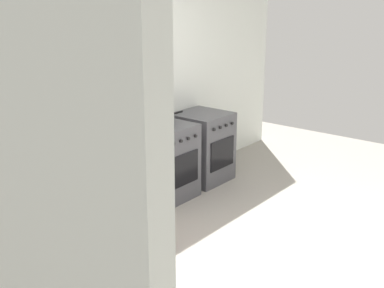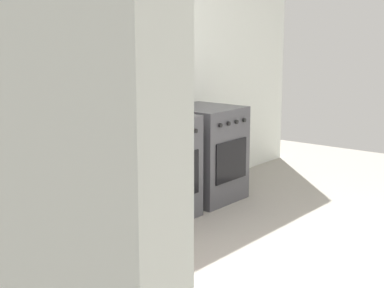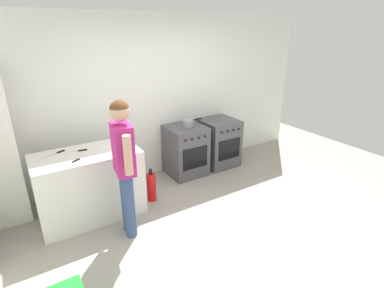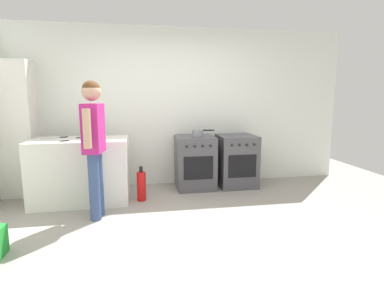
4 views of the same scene
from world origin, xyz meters
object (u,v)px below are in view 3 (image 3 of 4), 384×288
at_px(person, 124,158).
at_px(knife_bread, 53,154).
at_px(oven_left, 186,150).
at_px(oven_right, 219,142).
at_px(knife_utility, 72,163).
at_px(fire_extinguisher, 151,187).
at_px(knife_paring, 80,151).
at_px(pot, 188,123).

bearing_deg(person, knife_bread, 129.00).
height_order(oven_left, oven_right, same).
xyz_separation_m(knife_bread, knife_utility, (0.14, -0.37, 0.00)).
bearing_deg(knife_utility, fire_extinguisher, 6.23).
distance_m(oven_left, knife_utility, 2.05).
bearing_deg(knife_bread, knife_paring, -9.26).
distance_m(knife_utility, person, 0.65).
height_order(oven_right, person, person).
distance_m(knife_paring, fire_extinguisher, 1.13).
height_order(knife_bread, knife_utility, same).
xyz_separation_m(pot, knife_paring, (-1.78, -0.27, -0.00)).
height_order(oven_left, knife_bread, knife_bread).
height_order(knife_paring, person, person).
bearing_deg(person, knife_utility, 139.97).
bearing_deg(fire_extinguisher, knife_utility, -173.77).
height_order(knife_bread, fire_extinguisher, knife_bread).
height_order(pot, knife_bread, pot).
relative_size(oven_right, knife_paring, 4.02).
height_order(pot, knife_paring, pot).
height_order(oven_left, person, person).
xyz_separation_m(oven_right, person, (-2.12, -1.00, 0.58)).
bearing_deg(oven_right, knife_bread, -175.40).
xyz_separation_m(oven_right, pot, (-0.66, -0.01, 0.48)).
xyz_separation_m(oven_left, pot, (0.05, -0.01, 0.48)).
bearing_deg(knife_paring, oven_right, 6.35).
height_order(pot, knife_utility, pot).
xyz_separation_m(oven_right, fire_extinguisher, (-1.57, -0.48, -0.21)).
relative_size(oven_left, knife_paring, 4.02).
bearing_deg(oven_left, knife_utility, -162.75).
xyz_separation_m(oven_left, oven_right, (0.70, -0.00, -0.00)).
bearing_deg(fire_extinguisher, oven_right, 16.89).
distance_m(person, fire_extinguisher, 1.09).
distance_m(oven_left, oven_right, 0.70).
xyz_separation_m(pot, person, (-1.46, -1.00, 0.10)).
relative_size(oven_right, knife_utility, 3.62).
bearing_deg(pot, knife_paring, -171.54).
xyz_separation_m(knife_paring, fire_extinguisher, (0.87, -0.21, -0.69)).
relative_size(pot, knife_utility, 1.55).
height_order(pot, fire_extinguisher, pot).
relative_size(oven_left, pot, 2.34).
distance_m(oven_left, person, 1.83).
xyz_separation_m(oven_left, knife_bread, (-2.05, -0.22, 0.48)).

